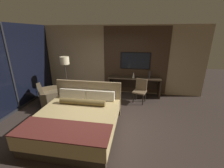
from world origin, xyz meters
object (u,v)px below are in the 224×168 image
desk (134,83)px  desk_chair (140,89)px  floor_lamp (65,64)px  vase_tall (134,75)px  vase_short (150,75)px  bed (77,120)px  tv (135,61)px  armchair_by_window (51,97)px

desk → desk_chair: 0.64m
floor_lamp → vase_tall: bearing=13.9°
vase_tall → vase_short: bearing=2.5°
vase_short → bed: bearing=-127.0°
desk → tv: size_ratio=1.74×
bed → tv: (1.40, 2.91, 1.09)m
desk → floor_lamp: size_ratio=1.27×
desk → vase_tall: 0.37m
desk → armchair_by_window: (-3.00, -1.29, -0.28)m
bed → desk_chair: bearing=52.0°
desk → armchair_by_window: bearing=-156.7°
tv → desk_chair: bearing=-72.5°
tv → desk_chair: size_ratio=1.38×
floor_lamp → tv: bearing=19.7°
vase_tall → floor_lamp: bearing=-166.1°
desk_chair → armchair_by_window: size_ratio=0.73×
desk → floor_lamp: bearing=-164.4°
desk → floor_lamp: floor_lamp is taller
tv → vase_short: 0.81m
bed → vase_short: 3.36m
bed → desk: size_ratio=1.03×
desk → tv: (0.00, 0.21, 0.88)m
desk_chair → vase_tall: vase_tall is taller
desk → vase_short: 0.70m
bed → vase_tall: 3.00m
desk_chair → vase_tall: size_ratio=3.70×
tv → vase_tall: tv is taller
bed → armchair_by_window: bed is taller
vase_tall → vase_short: vase_short is taller
desk → floor_lamp: (-2.60, -0.73, 0.85)m
bed → vase_tall: (1.36, 2.61, 0.57)m
armchair_by_window → floor_lamp: bearing=-74.0°
bed → desk_chair: 2.69m
desk → vase_tall: (-0.04, -0.09, 0.36)m
tv → desk_chair: 1.23m
vase_short → desk_chair: bearing=-122.7°
desk → armchair_by_window: size_ratio=1.74×
tv → floor_lamp: size_ratio=0.73×
vase_short → floor_lamp: bearing=-168.2°
bed → armchair_by_window: 2.13m
desk_chair → armchair_by_window: (-3.25, -0.70, -0.26)m
desk_chair → vase_short: (0.34, 0.53, 0.41)m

